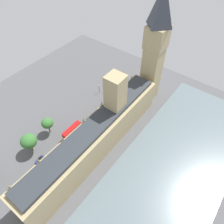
# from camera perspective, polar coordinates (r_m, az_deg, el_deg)

# --- Properties ---
(ground_plane) EXTENTS (148.72, 148.72, 0.00)m
(ground_plane) POSITION_cam_1_polar(r_m,az_deg,el_deg) (100.74, -5.07, -9.05)
(ground_plane) COLOR #565659
(river_thames) EXTENTS (41.88, 133.85, 0.25)m
(river_thames) POSITION_cam_1_polar(r_m,az_deg,el_deg) (92.34, 12.18, -19.56)
(river_thames) COLOR slate
(river_thames) RESTS_ON ground
(parliament_building) EXTENTS (12.10, 78.72, 32.46)m
(parliament_building) POSITION_cam_1_polar(r_m,az_deg,el_deg) (93.21, -3.95, -6.09)
(parliament_building) COLOR tan
(parliament_building) RESTS_ON ground
(clock_tower) EXTENTS (9.34, 9.34, 58.83)m
(clock_tower) POSITION_cam_1_polar(r_m,az_deg,el_deg) (106.87, 11.33, 16.59)
(clock_tower) COLOR tan
(clock_tower) RESTS_ON ground
(car_dark_green_by_river_gate) EXTENTS (2.03, 4.38, 1.74)m
(car_dark_green_by_river_gate) POSITION_cam_1_polar(r_m,az_deg,el_deg) (115.89, -2.35, 1.74)
(car_dark_green_by_river_gate) COLOR #19472D
(car_dark_green_by_river_gate) RESTS_ON ground
(double_decker_bus_near_tower) EXTENTS (2.75, 10.53, 4.75)m
(double_decker_bus_near_tower) POSITION_cam_1_polar(r_m,az_deg,el_deg) (104.03, -10.45, -4.90)
(double_decker_bus_near_tower) COLOR red
(double_decker_bus_near_tower) RESTS_ON ground
(car_blue_midblock) EXTENTS (1.88, 4.29, 1.74)m
(car_blue_midblock) POSITION_cam_1_polar(r_m,az_deg,el_deg) (100.72, -18.36, -11.76)
(car_blue_midblock) COLOR navy
(car_blue_midblock) RESTS_ON ground
(pedestrian_under_trees) EXTENTS (0.65, 0.57, 1.56)m
(pedestrian_under_trees) POSITION_cam_1_polar(r_m,az_deg,el_deg) (96.98, -15.08, -14.24)
(pedestrian_under_trees) COLOR maroon
(pedestrian_under_trees) RESTS_ON ground
(pedestrian_trailing) EXTENTS (0.68, 0.60, 1.66)m
(pedestrian_trailing) POSITION_cam_1_polar(r_m,az_deg,el_deg) (99.39, -11.27, -10.63)
(pedestrian_trailing) COLOR maroon
(pedestrian_trailing) RESTS_ON ground
(plane_tree_corner) EXTENTS (5.49, 5.49, 8.86)m
(plane_tree_corner) POSITION_cam_1_polar(r_m,az_deg,el_deg) (104.59, -16.66, -2.86)
(plane_tree_corner) COLOR brown
(plane_tree_corner) RESTS_ON ground
(plane_tree_opposite_hall) EXTENTS (7.07, 7.07, 10.13)m
(plane_tree_opposite_hall) POSITION_cam_1_polar(r_m,az_deg,el_deg) (99.96, -21.07, -7.18)
(plane_tree_opposite_hall) COLOR brown
(plane_tree_opposite_hall) RESTS_ON ground
(street_lamp_kerbside) EXTENTS (0.56, 0.56, 5.63)m
(street_lamp_kerbside) POSITION_cam_1_polar(r_m,az_deg,el_deg) (122.11, -3.42, 6.54)
(street_lamp_kerbside) COLOR black
(street_lamp_kerbside) RESTS_ON ground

